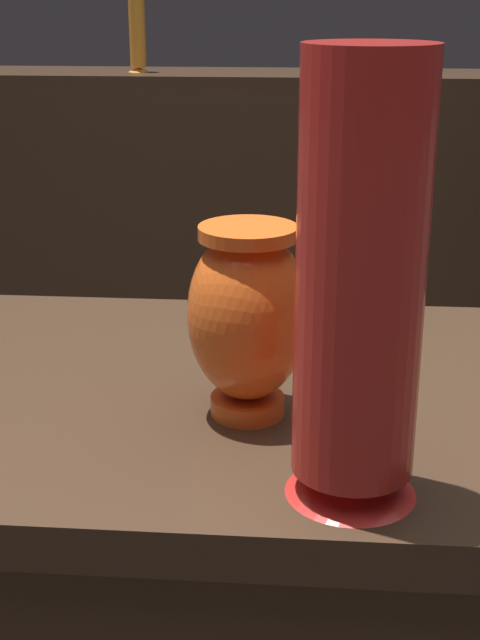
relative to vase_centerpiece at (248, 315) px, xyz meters
name	(u,v)px	position (x,y,z in m)	size (l,w,h in m)	color
back_display_shelf	(287,213)	(-0.02, 2.27, -0.42)	(2.60, 0.40, 0.99)	#382619
vase_centerpiece	(248,315)	(0.00, 0.00, 0.00)	(0.13, 0.13, 0.22)	#E55B1E
vase_tall_behind	(376,283)	(0.16, 0.33, -0.07)	(0.10, 0.10, 0.16)	#477A38
vase_left_accent	(360,290)	(0.11, -0.16, 0.09)	(0.13, 0.13, 0.42)	red
shelf_vase_left	(137,36)	(-0.54, 2.25, 0.19)	(0.07, 0.07, 0.25)	orange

